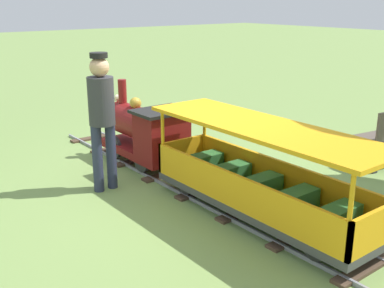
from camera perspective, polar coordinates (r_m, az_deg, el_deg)
name	(u,v)px	position (r m, az deg, el deg)	size (l,w,h in m)	color
ground_plane	(184,183)	(5.86, -0.96, -4.79)	(60.00, 60.00, 0.00)	#75934C
track	(202,191)	(5.59, 1.27, -5.71)	(0.72, 6.40, 0.04)	gray
locomotive	(146,131)	(6.37, -5.60, 1.54)	(0.68, 1.45, 1.07)	maroon
passenger_car	(259,181)	(4.82, 8.08, -4.50)	(0.78, 2.70, 0.97)	#3F3F3F
conductor_person	(102,111)	(5.50, -10.83, 3.90)	(0.30, 0.30, 1.62)	#282D47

